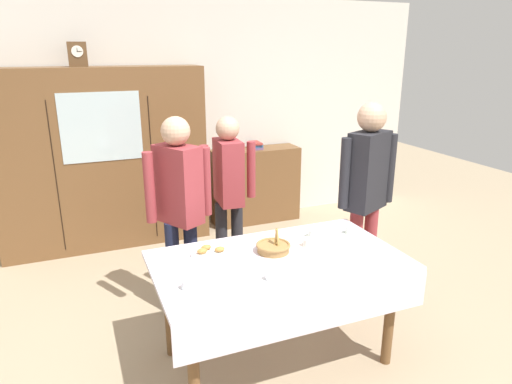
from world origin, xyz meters
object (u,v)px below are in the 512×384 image
(wall_cabinet, at_px, (103,160))
(tea_cup_near_left, at_px, (351,231))
(spoon_front_edge, at_px, (289,236))
(tea_cup_back_edge, at_px, (188,286))
(tea_cup_near_right, at_px, (308,243))
(person_beside_shelf, at_px, (229,185))
(mantel_clock, at_px, (77,54))
(spoon_back_edge, at_px, (193,272))
(person_near_right_end, at_px, (367,185))
(person_by_cabinet, at_px, (179,199))
(tea_cup_mid_left, at_px, (313,234))
(bookshelf_low, at_px, (255,185))
(tea_cup_far_right, at_px, (272,277))
(spoon_center, at_px, (374,246))
(dining_table, at_px, (281,276))
(bread_basket, at_px, (273,247))
(book_stack, at_px, (255,145))
(pastry_plate, at_px, (211,252))

(wall_cabinet, xyz_separation_m, tea_cup_near_left, (1.58, -2.38, -0.17))
(spoon_front_edge, bearing_deg, tea_cup_back_edge, -151.14)
(spoon_front_edge, bearing_deg, tea_cup_near_right, -79.38)
(tea_cup_near_right, bearing_deg, person_beside_shelf, 99.60)
(mantel_clock, relative_size, tea_cup_near_left, 1.85)
(spoon_back_edge, xyz_separation_m, person_near_right_end, (1.58, 0.44, 0.27))
(tea_cup_near_right, height_order, person_by_cabinet, person_by_cabinet)
(tea_cup_mid_left, relative_size, person_beside_shelf, 0.08)
(tea_cup_mid_left, height_order, person_near_right_end, person_near_right_end)
(bookshelf_low, relative_size, tea_cup_far_right, 8.45)
(spoon_back_edge, bearing_deg, spoon_front_edge, 19.86)
(person_beside_shelf, xyz_separation_m, person_near_right_end, (0.93, -0.79, 0.11))
(tea_cup_back_edge, height_order, spoon_center, tea_cup_back_edge)
(wall_cabinet, height_order, tea_cup_mid_left, wall_cabinet)
(spoon_back_edge, bearing_deg, tea_cup_mid_left, 11.92)
(tea_cup_near_right, bearing_deg, dining_table, -155.14)
(wall_cabinet, bearing_deg, tea_cup_near_left, -56.36)
(person_beside_shelf, distance_m, person_near_right_end, 1.22)
(wall_cabinet, relative_size, person_beside_shelf, 1.40)
(mantel_clock, xyz_separation_m, bookshelf_low, (1.93, 0.05, -1.59))
(tea_cup_back_edge, bearing_deg, mantel_clock, 97.96)
(tea_cup_mid_left, bearing_deg, person_by_cabinet, 144.54)
(tea_cup_back_edge, distance_m, bread_basket, 0.73)
(tea_cup_mid_left, height_order, spoon_back_edge, tea_cup_mid_left)
(bookshelf_low, xyz_separation_m, tea_cup_near_left, (-0.21, -2.43, 0.34))
(wall_cabinet, distance_m, person_beside_shelf, 1.63)
(spoon_center, height_order, spoon_front_edge, same)
(tea_cup_mid_left, bearing_deg, book_stack, 78.02)
(person_beside_shelf, bearing_deg, tea_cup_near_left, -60.63)
(tea_cup_back_edge, xyz_separation_m, tea_cup_near_left, (1.34, 0.35, -0.00))
(tea_cup_far_right, bearing_deg, spoon_front_edge, 55.35)
(book_stack, relative_size, person_by_cabinet, 0.13)
(spoon_back_edge, distance_m, person_beside_shelf, 1.40)
(spoon_front_edge, bearing_deg, spoon_back_edge, -160.14)
(spoon_center, bearing_deg, book_stack, 86.12)
(book_stack, xyz_separation_m, spoon_front_edge, (-0.66, -2.29, -0.20))
(tea_cup_near_right, distance_m, person_near_right_end, 0.86)
(dining_table, relative_size, pastry_plate, 5.92)
(tea_cup_back_edge, height_order, pastry_plate, tea_cup_back_edge)
(wall_cabinet, xyz_separation_m, person_by_cabinet, (0.43, -1.72, 0.03))
(person_near_right_end, bearing_deg, spoon_back_edge, -164.53)
(book_stack, distance_m, person_by_cabinet, 2.23)
(mantel_clock, xyz_separation_m, spoon_back_edge, (0.46, -2.53, -1.28))
(tea_cup_mid_left, relative_size, person_near_right_end, 0.08)
(tea_cup_back_edge, relative_size, pastry_plate, 0.46)
(tea_cup_near_right, bearing_deg, book_stack, 76.16)
(dining_table, height_order, tea_cup_back_edge, tea_cup_back_edge)
(pastry_plate, relative_size, spoon_front_edge, 2.35)
(person_by_cabinet, bearing_deg, spoon_front_edge, -36.68)
(tea_cup_back_edge, bearing_deg, pastry_plate, 58.01)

